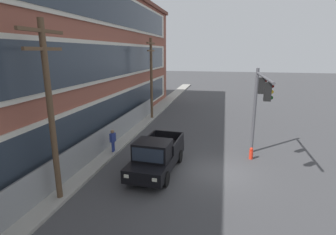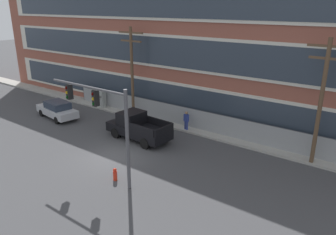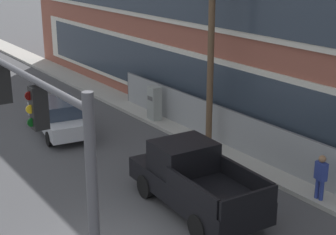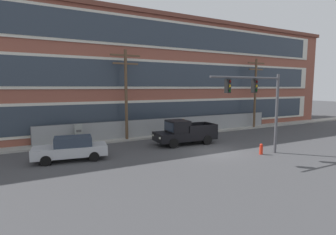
{
  "view_description": "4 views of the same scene",
  "coord_description": "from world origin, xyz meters",
  "views": [
    {
      "loc": [
        -14.07,
        -0.12,
        6.71
      ],
      "look_at": [
        1.03,
        3.13,
        2.83
      ],
      "focal_mm": 28.0,
      "sensor_mm": 36.0,
      "label": 1
    },
    {
      "loc": [
        15.06,
        -13.78,
        9.8
      ],
      "look_at": [
        2.3,
        3.33,
        2.38
      ],
      "focal_mm": 35.0,
      "sensor_mm": 36.0,
      "label": 2
    },
    {
      "loc": [
        11.09,
        -5.68,
        7.9
      ],
      "look_at": [
        -0.11,
        2.05,
        3.47
      ],
      "focal_mm": 55.0,
      "sensor_mm": 36.0,
      "label": 3
    },
    {
      "loc": [
        -12.07,
        -15.06,
        4.77
      ],
      "look_at": [
        -3.1,
        1.77,
        2.57
      ],
      "focal_mm": 28.0,
      "sensor_mm": 36.0,
      "label": 4
    }
  ],
  "objects": [
    {
      "name": "utility_pole_near_corner",
      "position": [
        -4.45,
        7.1,
        4.5
      ],
      "size": [
        2.68,
        0.26,
        8.03
      ],
      "color": "brown",
      "rests_on": "ground"
    },
    {
      "name": "sidewalk_building_side",
      "position": [
        0.0,
        7.53,
        0.08
      ],
      "size": [
        80.0,
        1.63,
        0.16
      ],
      "primitive_type": "cube",
      "color": "#9E9B93",
      "rests_on": "ground"
    },
    {
      "name": "chain_link_fence",
      "position": [
        0.53,
        7.72,
        0.9
      ],
      "size": [
        25.22,
        0.06,
        1.76
      ],
      "color": "gray",
      "rests_on": "ground"
    },
    {
      "name": "pickup_truck_black",
      "position": [
        -0.69,
        3.44,
        0.97
      ],
      "size": [
        5.37,
        2.38,
        2.06
      ],
      "color": "black",
      "rests_on": "ground"
    },
    {
      "name": "utility_pole_midblock",
      "position": [
        11.11,
        6.99,
        4.46
      ],
      "size": [
        2.46,
        0.26,
        8.02
      ],
      "color": "brown",
      "rests_on": "ground"
    },
    {
      "name": "traffic_signal_mast",
      "position": [
        1.87,
        -2.17,
        4.1
      ],
      "size": [
        6.1,
        0.43,
        5.71
      ],
      "color": "#4C4C51",
      "rests_on": "ground"
    },
    {
      "name": "ground_plane",
      "position": [
        0.0,
        0.0,
        0.0
      ],
      "size": [
        160.0,
        160.0,
        0.0
      ],
      "primitive_type": "plane",
      "color": "#424244"
    },
    {
      "name": "pedestrian_near_cabinet",
      "position": [
        1.4,
        6.99,
        0.97
      ],
      "size": [
        0.44,
        0.33,
        1.69
      ],
      "color": "navy",
      "rests_on": "ground"
    },
    {
      "name": "fire_hydrant",
      "position": [
        2.43,
        -2.03,
        0.38
      ],
      "size": [
        0.24,
        0.24,
        0.78
      ],
      "color": "red",
      "rests_on": "ground"
    }
  ]
}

